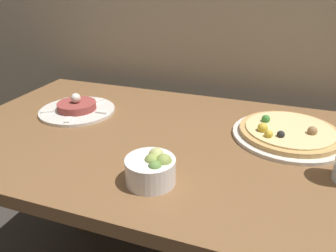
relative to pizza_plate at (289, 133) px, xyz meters
name	(u,v)px	position (x,y,z in m)	size (l,w,h in m)	color
dining_table	(190,173)	(-0.25, -0.11, -0.12)	(1.40, 0.73, 0.77)	brown
pizza_plate	(289,133)	(0.00, 0.00, 0.00)	(0.31, 0.31, 0.05)	silver
tartare_plate	(77,108)	(-0.67, -0.04, 0.00)	(0.25, 0.25, 0.07)	silver
small_bowl	(152,169)	(-0.28, -0.33, 0.02)	(0.11, 0.11, 0.07)	white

